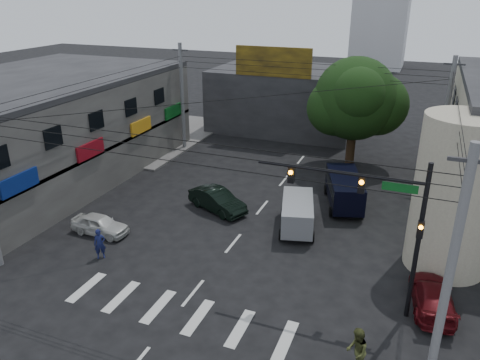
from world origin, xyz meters
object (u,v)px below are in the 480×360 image
Objects in this scene: utility_pole_near_right at (450,274)px; traffic_officer at (100,244)px; white_compact at (100,225)px; silver_minivan at (297,215)px; street_tree at (355,99)px; utility_pole_far_left at (182,98)px; traffic_gantry at (379,211)px; dark_sedan at (217,200)px; navy_van at (344,191)px; maroon_sedan at (433,296)px; pedestrian_olive at (357,351)px; utility_pole_far_right at (445,122)px.

utility_pole_near_right is 17.11m from traffic_officer.
white_compact is 11.62m from silver_minivan.
utility_pole_far_left is at bearing -176.05° from street_tree.
dark_sedan is (-10.40, 6.58, -4.13)m from traffic_gantry.
white_compact is (-5.11, -5.39, -0.11)m from dark_sedan.
navy_van is (7.44, 3.81, 0.32)m from dark_sedan.
utility_pole_near_right reaches higher than silver_minivan.
traffic_gantry is 0.78× the size of utility_pole_far_left.
street_tree is at bearing -76.72° from maroon_sedan.
utility_pole_far_left is at bearing 137.14° from traffic_gantry.
pedestrian_olive is (3.02, -14.52, -0.06)m from navy_van.
maroon_sedan is (13.08, -5.57, -0.08)m from dark_sedan.
traffic_officer is 0.87× the size of pedestrian_olive.
utility_pole_far_right is (0.00, 20.50, 0.00)m from utility_pole_near_right.
utility_pole_near_right is 29.35m from utility_pole_far_left.
pedestrian_olive is (15.58, -5.32, 0.37)m from white_compact.
utility_pole_near_right is at bearing -175.24° from navy_van.
white_compact is (-18.19, 4.69, -4.01)m from utility_pole_near_right.
pedestrian_olive is (18.39, -21.13, -3.64)m from utility_pole_far_left.
traffic_officer reaches higher than maroon_sedan.
utility_pole_near_right is at bearing 82.35° from maroon_sedan.
traffic_gantry is 1.62× the size of maroon_sedan.
silver_minivan is at bearing -71.57° from dark_sedan.
navy_van is at bearing -83.53° from street_tree.
dark_sedan is (-6.58, -11.42, -4.77)m from street_tree.
pedestrian_olive reaches higher than dark_sedan.
traffic_gantry is at bearing -155.22° from silver_minivan.
traffic_officer is (-16.50, -2.01, 0.22)m from maroon_sedan.
traffic_gantry is 5.09m from maroon_sedan.
silver_minivan is (-7.63, 5.02, 0.30)m from maroon_sedan.
street_tree is at bearing 3.95° from utility_pole_far_left.
pedestrian_olive is (0.06, -4.13, -3.87)m from traffic_gantry.
utility_pole_far_left reaches higher than navy_van.
white_compact is at bearing -118.47° from pedestrian_olive.
traffic_officer is (-16.50, 2.50, -3.76)m from utility_pole_near_right.
street_tree is 1.94× the size of dark_sedan.
utility_pole_far_right is at bearing -57.76° from navy_van.
street_tree is 22.48m from utility_pole_near_right.
dark_sedan is 8.37m from navy_van.
utility_pole_far_left is 5.48× the size of traffic_officer.
utility_pole_near_right is 2.05× the size of dark_sedan.
utility_pole_far_left is (-14.50, -1.00, -0.87)m from street_tree.
dark_sedan is 1.01× the size of maroon_sedan.
navy_van reaches higher than white_compact.
street_tree is 18.42m from traffic_gantry.
utility_pole_far_right is 2.07× the size of maroon_sedan.
pedestrian_olive is at bearing -51.99° from traffic_officer.
navy_van is (-5.64, -6.62, -3.58)m from utility_pole_far_right.
dark_sedan is at bearing 69.58° from silver_minivan.
silver_minivan is (-4.95, 6.03, -3.92)m from traffic_gantry.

